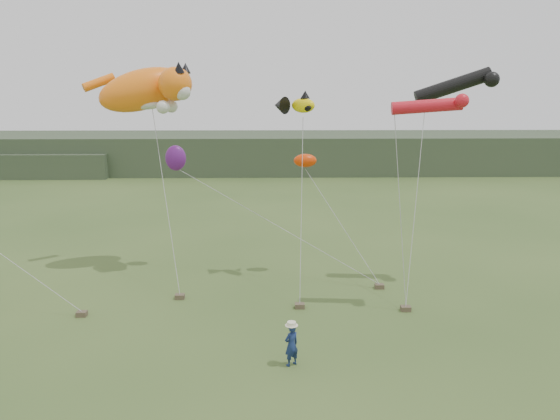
# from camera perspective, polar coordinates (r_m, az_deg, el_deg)

# --- Properties ---
(ground) EXTENTS (120.00, 120.00, 0.00)m
(ground) POSITION_cam_1_polar(r_m,az_deg,el_deg) (18.70, 2.12, -15.80)
(ground) COLOR #385123
(ground) RESTS_ON ground
(headland) EXTENTS (90.00, 13.00, 4.00)m
(headland) POSITION_cam_1_polar(r_m,az_deg,el_deg) (61.56, -3.08, 5.97)
(headland) COLOR #2D3D28
(headland) RESTS_ON ground
(festival_attendant) EXTENTS (0.63, 0.58, 1.44)m
(festival_attendant) POSITION_cam_1_polar(r_m,az_deg,el_deg) (18.31, 1.20, -13.92)
(festival_attendant) COLOR navy
(festival_attendant) RESTS_ON ground
(sandbag_anchors) EXTENTS (13.48, 3.21, 0.20)m
(sandbag_anchors) POSITION_cam_1_polar(r_m,az_deg,el_deg) (23.35, -0.88, -9.56)
(sandbag_anchors) COLOR brown
(sandbag_anchors) RESTS_ON ground
(cat_kite) EXTENTS (5.58, 3.28, 2.93)m
(cat_kite) POSITION_cam_1_polar(r_m,az_deg,el_deg) (27.25, -13.49, 12.19)
(cat_kite) COLOR orange
(cat_kite) RESTS_ON ground
(fish_kite) EXTENTS (2.20, 1.46, 1.06)m
(fish_kite) POSITION_cam_1_polar(r_m,az_deg,el_deg) (25.25, 1.53, 10.93)
(fish_kite) COLOR yellow
(fish_kite) RESTS_ON ground
(tube_kites) EXTENTS (5.17, 4.24, 1.95)m
(tube_kites) POSITION_cam_1_polar(r_m,az_deg,el_deg) (24.43, 17.47, 11.76)
(tube_kites) COLOR black
(tube_kites) RESTS_ON ground
(misc_kites) EXTENTS (7.37, 1.75, 1.25)m
(misc_kites) POSITION_cam_1_polar(r_m,az_deg,el_deg) (26.77, -6.55, 5.33)
(misc_kites) COLOR #E53704
(misc_kites) RESTS_ON ground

